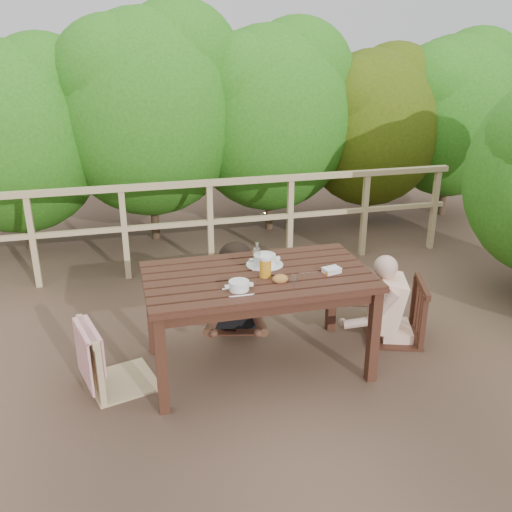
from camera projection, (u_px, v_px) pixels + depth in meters
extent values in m
plane|color=brown|center=(258.00, 365.00, 4.37)|extent=(60.00, 60.00, 0.00)
cube|color=#321A11|center=(258.00, 322.00, 4.23)|extent=(1.66, 0.93, 0.77)
cube|color=tan|center=(117.00, 325.00, 3.97)|extent=(0.59, 0.59, 0.97)
cube|color=#321A11|center=(236.00, 279.00, 4.82)|extent=(0.53, 0.53, 0.89)
cube|color=#321A11|center=(397.00, 286.00, 4.60)|extent=(0.61, 0.61, 0.96)
cube|color=tan|center=(210.00, 226.00, 5.98)|extent=(5.60, 0.10, 1.01)
cylinder|color=white|center=(239.00, 286.00, 3.81)|extent=(0.24, 0.24, 0.08)
cylinder|color=silver|center=(265.00, 260.00, 4.23)|extent=(0.28, 0.28, 0.09)
ellipsoid|color=#A06B27|center=(280.00, 279.00, 3.94)|extent=(0.12, 0.09, 0.07)
cylinder|color=orange|center=(265.00, 267.00, 4.00)|extent=(0.09, 0.09, 0.17)
cylinder|color=silver|center=(257.00, 257.00, 4.13)|extent=(0.05, 0.05, 0.22)
cylinder|color=silver|center=(294.00, 280.00, 3.93)|extent=(0.06, 0.06, 0.07)
cube|color=silver|center=(332.00, 271.00, 4.09)|extent=(0.14, 0.12, 0.05)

